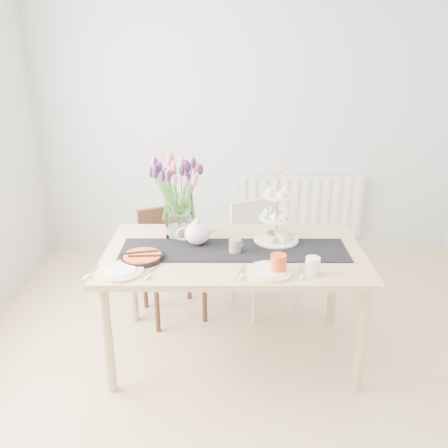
{
  "coord_description": "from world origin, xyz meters",
  "views": [
    {
      "loc": [
        -0.23,
        -2.18,
        1.97
      ],
      "look_at": [
        -0.24,
        0.44,
        0.95
      ],
      "focal_mm": 38.0,
      "sensor_mm": 36.0,
      "label": 1
    }
  ],
  "objects_px": {
    "mug_grey": "(235,246)",
    "chair_brown": "(170,254)",
    "chair_white": "(261,247)",
    "dining_table": "(234,262)",
    "mug_orange": "(278,263)",
    "tulip_vase": "(179,186)",
    "radiator": "(300,206)",
    "mug_white": "(313,266)",
    "plate_right": "(270,271)",
    "cream_jug": "(282,238)",
    "tart_tin": "(142,257)",
    "plate_left": "(120,271)",
    "cake_stand": "(277,224)",
    "teapot": "(197,233)"
  },
  "relations": [
    {
      "from": "mug_grey",
      "to": "chair_brown",
      "type": "bearing_deg",
      "value": 88.43
    },
    {
      "from": "chair_white",
      "to": "mug_grey",
      "type": "xyz_separation_m",
      "value": [
        -0.21,
        -0.69,
        0.31
      ]
    },
    {
      "from": "chair_brown",
      "to": "chair_white",
      "type": "bearing_deg",
      "value": -13.07
    },
    {
      "from": "dining_table",
      "to": "mug_orange",
      "type": "height_order",
      "value": "mug_orange"
    },
    {
      "from": "tulip_vase",
      "to": "radiator",
      "type": "bearing_deg",
      "value": 55.03
    },
    {
      "from": "chair_brown",
      "to": "chair_white",
      "type": "height_order",
      "value": "chair_white"
    },
    {
      "from": "mug_white",
      "to": "plate_right",
      "type": "relative_size",
      "value": 0.38
    },
    {
      "from": "tulip_vase",
      "to": "mug_white",
      "type": "distance_m",
      "value": 1.0
    },
    {
      "from": "cream_jug",
      "to": "tart_tin",
      "type": "xyz_separation_m",
      "value": [
        -0.85,
        -0.23,
        -0.03
      ]
    },
    {
      "from": "dining_table",
      "to": "chair_brown",
      "type": "height_order",
      "value": "chair_brown"
    },
    {
      "from": "plate_left",
      "to": "chair_white",
      "type": "bearing_deg",
      "value": 47.92
    },
    {
      "from": "plate_left",
      "to": "plate_right",
      "type": "relative_size",
      "value": 1.02
    },
    {
      "from": "plate_right",
      "to": "radiator",
      "type": "bearing_deg",
      "value": 76.49
    },
    {
      "from": "chair_white",
      "to": "mug_white",
      "type": "bearing_deg",
      "value": -101.35
    },
    {
      "from": "tart_tin",
      "to": "cream_jug",
      "type": "bearing_deg",
      "value": 15.2
    },
    {
      "from": "tulip_vase",
      "to": "plate_right",
      "type": "xyz_separation_m",
      "value": [
        0.55,
        -0.53,
        -0.34
      ]
    },
    {
      "from": "mug_orange",
      "to": "cake_stand",
      "type": "bearing_deg",
      "value": 35.01
    },
    {
      "from": "chair_brown",
      "to": "mug_orange",
      "type": "height_order",
      "value": "mug_orange"
    },
    {
      "from": "dining_table",
      "to": "mug_white",
      "type": "distance_m",
      "value": 0.54
    },
    {
      "from": "teapot",
      "to": "mug_orange",
      "type": "bearing_deg",
      "value": -47.86
    },
    {
      "from": "chair_brown",
      "to": "mug_white",
      "type": "xyz_separation_m",
      "value": [
        0.9,
        -0.85,
        0.33
      ]
    },
    {
      "from": "mug_grey",
      "to": "plate_right",
      "type": "height_order",
      "value": "mug_grey"
    },
    {
      "from": "tart_tin",
      "to": "mug_grey",
      "type": "relative_size",
      "value": 2.83
    },
    {
      "from": "dining_table",
      "to": "chair_brown",
      "type": "relative_size",
      "value": 1.96
    },
    {
      "from": "tulip_vase",
      "to": "plate_left",
      "type": "bearing_deg",
      "value": -119.15
    },
    {
      "from": "cream_jug",
      "to": "mug_orange",
      "type": "xyz_separation_m",
      "value": [
        -0.06,
        -0.39,
        0.01
      ]
    },
    {
      "from": "radiator",
      "to": "teapot",
      "type": "bearing_deg",
      "value": -119.35
    },
    {
      "from": "tulip_vase",
      "to": "mug_grey",
      "type": "distance_m",
      "value": 0.54
    },
    {
      "from": "chair_white",
      "to": "plate_left",
      "type": "relative_size",
      "value": 3.14
    },
    {
      "from": "chair_brown",
      "to": "cake_stand",
      "type": "xyz_separation_m",
      "value": [
        0.75,
        -0.4,
        0.4
      ]
    },
    {
      "from": "mug_white",
      "to": "cream_jug",
      "type": "bearing_deg",
      "value": 139.21
    },
    {
      "from": "chair_brown",
      "to": "teapot",
      "type": "distance_m",
      "value": 0.63
    },
    {
      "from": "chair_white",
      "to": "tart_tin",
      "type": "xyz_separation_m",
      "value": [
        -0.76,
        -0.79,
        0.28
      ]
    },
    {
      "from": "mug_grey",
      "to": "mug_orange",
      "type": "bearing_deg",
      "value": -88.85
    },
    {
      "from": "teapot",
      "to": "plate_left",
      "type": "distance_m",
      "value": 0.57
    },
    {
      "from": "tart_tin",
      "to": "mug_grey",
      "type": "bearing_deg",
      "value": 10.06
    },
    {
      "from": "mug_orange",
      "to": "chair_white",
      "type": "bearing_deg",
      "value": 40.66
    },
    {
      "from": "dining_table",
      "to": "mug_grey",
      "type": "height_order",
      "value": "mug_grey"
    },
    {
      "from": "tulip_vase",
      "to": "mug_grey",
      "type": "xyz_separation_m",
      "value": [
        0.36,
        -0.26,
        -0.3
      ]
    },
    {
      "from": "chair_white",
      "to": "mug_white",
      "type": "distance_m",
      "value": 1.04
    },
    {
      "from": "plate_left",
      "to": "cake_stand",
      "type": "bearing_deg",
      "value": 25.63
    },
    {
      "from": "plate_right",
      "to": "tulip_vase",
      "type": "bearing_deg",
      "value": 136.11
    },
    {
      "from": "mug_white",
      "to": "teapot",
      "type": "bearing_deg",
      "value": -178.41
    },
    {
      "from": "cream_jug",
      "to": "plate_left",
      "type": "relative_size",
      "value": 0.32
    },
    {
      "from": "mug_grey",
      "to": "plate_left",
      "type": "xyz_separation_m",
      "value": [
        -0.65,
        -0.26,
        -0.04
      ]
    },
    {
      "from": "cake_stand",
      "to": "tart_tin",
      "type": "xyz_separation_m",
      "value": [
        -0.82,
        -0.27,
        -0.11
      ]
    },
    {
      "from": "radiator",
      "to": "tulip_vase",
      "type": "distance_m",
      "value": 1.9
    },
    {
      "from": "mug_grey",
      "to": "plate_right",
      "type": "distance_m",
      "value": 0.33
    },
    {
      "from": "plate_right",
      "to": "cream_jug",
      "type": "bearing_deg",
      "value": 74.45
    },
    {
      "from": "radiator",
      "to": "chair_white",
      "type": "relative_size",
      "value": 1.44
    }
  ]
}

